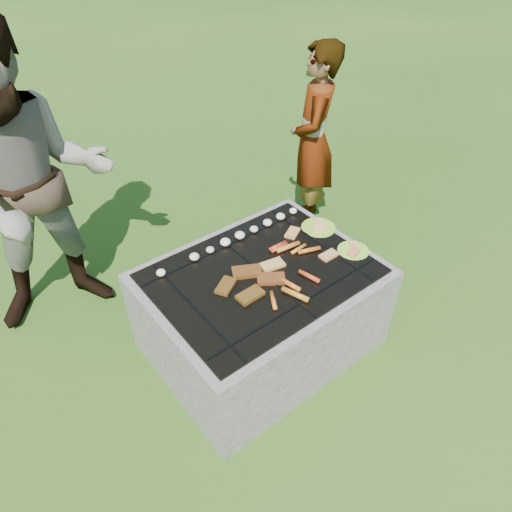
{
  "coord_description": "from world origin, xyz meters",
  "views": [
    {
      "loc": [
        -1.23,
        -1.5,
        2.34
      ],
      "look_at": [
        0.0,
        0.05,
        0.7
      ],
      "focal_mm": 32.0,
      "sensor_mm": 36.0,
      "label": 1
    }
  ],
  "objects_px": {
    "fire_pit": "(261,312)",
    "cook": "(313,141)",
    "plate_near": "(353,251)",
    "plate_far": "(319,228)",
    "bystander": "(35,188)"
  },
  "relations": [
    {
      "from": "plate_far",
      "to": "cook",
      "type": "distance_m",
      "value": 0.97
    },
    {
      "from": "plate_far",
      "to": "fire_pit",
      "type": "bearing_deg",
      "value": -168.87
    },
    {
      "from": "fire_pit",
      "to": "cook",
      "type": "relative_size",
      "value": 0.87
    },
    {
      "from": "fire_pit",
      "to": "plate_far",
      "type": "height_order",
      "value": "plate_far"
    },
    {
      "from": "fire_pit",
      "to": "plate_near",
      "type": "bearing_deg",
      "value": -18.62
    },
    {
      "from": "cook",
      "to": "bystander",
      "type": "height_order",
      "value": "bystander"
    },
    {
      "from": "plate_near",
      "to": "cook",
      "type": "distance_m",
      "value": 1.21
    },
    {
      "from": "fire_pit",
      "to": "plate_near",
      "type": "relative_size",
      "value": 6.7
    },
    {
      "from": "fire_pit",
      "to": "plate_far",
      "type": "distance_m",
      "value": 0.66
    },
    {
      "from": "cook",
      "to": "bystander",
      "type": "distance_m",
      "value": 2.03
    },
    {
      "from": "fire_pit",
      "to": "bystander",
      "type": "height_order",
      "value": "bystander"
    },
    {
      "from": "plate_near",
      "to": "cook",
      "type": "xyz_separation_m",
      "value": [
        0.63,
        1.02,
        0.14
      ]
    },
    {
      "from": "bystander",
      "to": "fire_pit",
      "type": "bearing_deg",
      "value": -40.62
    },
    {
      "from": "fire_pit",
      "to": "bystander",
      "type": "bearing_deg",
      "value": 126.62
    },
    {
      "from": "fire_pit",
      "to": "plate_near",
      "type": "height_order",
      "value": "plate_near"
    }
  ]
}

